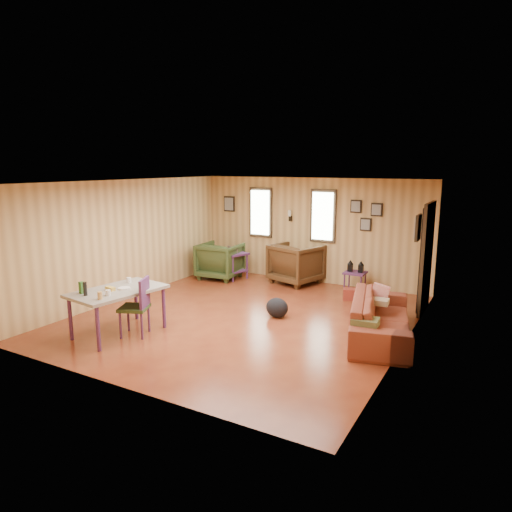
{
  "coord_description": "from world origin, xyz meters",
  "views": [
    {
      "loc": [
        3.97,
        -6.72,
        2.69
      ],
      "look_at": [
        0.0,
        0.4,
        1.05
      ],
      "focal_mm": 32.0,
      "sensor_mm": 36.0,
      "label": 1
    }
  ],
  "objects": [
    {
      "name": "room",
      "position": [
        0.17,
        0.27,
        1.21
      ],
      "size": [
        5.54,
        6.04,
        2.44
      ],
      "color": "brown",
      "rests_on": "ground"
    },
    {
      "name": "sofa",
      "position": [
        2.35,
        0.23,
        0.44
      ],
      "size": [
        1.17,
        2.32,
        0.87
      ],
      "primitive_type": "imported",
      "rotation": [
        0.0,
        0.0,
        1.81
      ],
      "color": "brown",
      "rests_on": "ground"
    },
    {
      "name": "recliner_brown",
      "position": [
        -0.2,
        2.65,
        0.51
      ],
      "size": [
        1.21,
        1.17,
        1.02
      ],
      "primitive_type": "imported",
      "rotation": [
        0.0,
        0.0,
        2.86
      ],
      "color": "#442A14",
      "rests_on": "ground"
    },
    {
      "name": "recliner_green",
      "position": [
        -1.98,
        2.18,
        0.47
      ],
      "size": [
        0.99,
        0.94,
        0.95
      ],
      "primitive_type": "imported",
      "rotation": [
        0.0,
        0.0,
        -3.05
      ],
      "color": "#32401D",
      "rests_on": "ground"
    },
    {
      "name": "end_table",
      "position": [
        -1.7,
        2.32,
        0.43
      ],
      "size": [
        0.75,
        0.72,
        0.78
      ],
      "rotation": [
        0.0,
        0.0,
        -0.32
      ],
      "color": "#57285A",
      "rests_on": "ground"
    },
    {
      "name": "side_table",
      "position": [
        1.23,
        2.5,
        0.48
      ],
      "size": [
        0.45,
        0.45,
        0.7
      ],
      "rotation": [
        0.0,
        0.0,
        0.02
      ],
      "color": "#57285A",
      "rests_on": "ground"
    },
    {
      "name": "cooler",
      "position": [
        1.32,
        1.98,
        0.11
      ],
      "size": [
        0.37,
        0.31,
        0.22
      ],
      "rotation": [
        0.0,
        0.0,
        0.31
      ],
      "color": "maroon",
      "rests_on": "ground"
    },
    {
      "name": "backpack",
      "position": [
        0.5,
        0.28,
        0.18
      ],
      "size": [
        0.48,
        0.41,
        0.36
      ],
      "rotation": [
        0.0,
        0.0,
        0.29
      ],
      "color": "black",
      "rests_on": "ground"
    },
    {
      "name": "sofa_pillows",
      "position": [
        2.26,
        0.08,
        0.5
      ],
      "size": [
        0.5,
        1.59,
        0.33
      ],
      "rotation": [
        0.0,
        0.0,
        0.09
      ],
      "color": "#4D4F2C",
      "rests_on": "sofa"
    },
    {
      "name": "dining_table",
      "position": [
        -1.37,
        -1.69,
        0.67
      ],
      "size": [
        1.07,
        1.55,
        0.95
      ],
      "rotation": [
        0.0,
        0.0,
        -0.15
      ],
      "color": "gray",
      "rests_on": "ground"
    },
    {
      "name": "dining_chair",
      "position": [
        -1.03,
        -1.58,
        0.53
      ],
      "size": [
        0.56,
        0.56,
        0.94
      ],
      "rotation": [
        0.0,
        0.0,
        0.42
      ],
      "color": "#32401D",
      "rests_on": "ground"
    }
  ]
}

